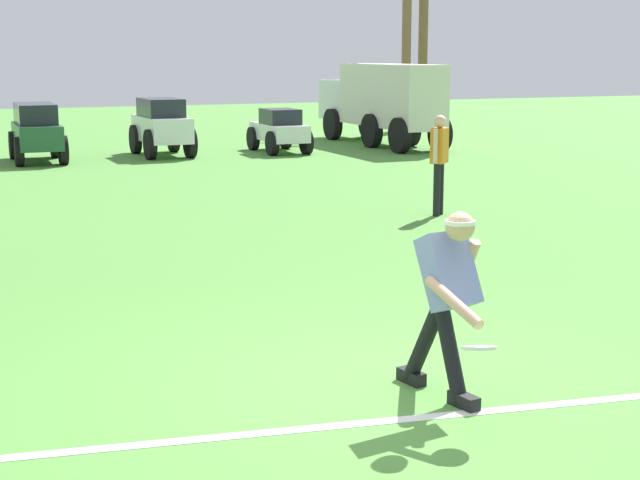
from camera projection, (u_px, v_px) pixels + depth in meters
ground_plane at (376, 388)px, 7.43m from camera, size 80.00×80.00×0.00m
field_line_paint at (420, 418)px, 6.82m from camera, size 19.55×3.01×0.01m
frisbee_thrower at (447, 294)px, 7.06m from camera, size 0.47×1.14×1.41m
frisbee_in_flight at (479, 348)px, 6.51m from camera, size 0.30×0.30×0.08m
teammate_near_sideline at (439, 155)px, 15.14m from camera, size 0.41×0.39×1.56m
parked_car_slot_b at (37, 131)px, 22.71m from camera, size 1.21×2.43×1.34m
parked_car_slot_c at (162, 125)px, 24.03m from camera, size 1.17×2.35×1.40m
parked_car_slot_d at (279, 130)px, 24.92m from camera, size 1.13×2.22×1.10m
box_truck at (382, 100)px, 26.72m from camera, size 1.41×5.90×2.20m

